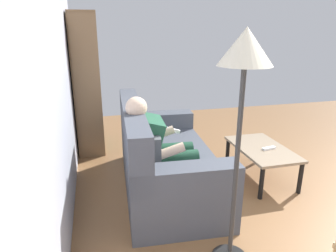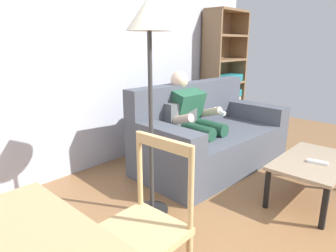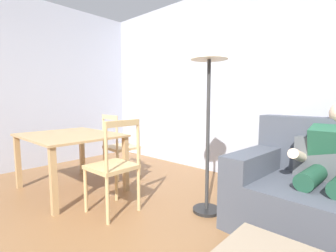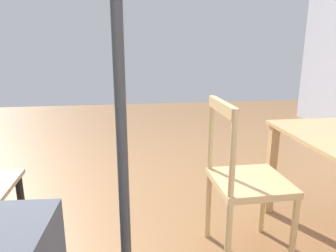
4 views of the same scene
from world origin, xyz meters
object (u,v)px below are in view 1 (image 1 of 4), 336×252
Objects in this scene: tv_remote at (269,148)px; coffee_table at (262,152)px; person_lounging at (161,147)px; bookshelf at (87,96)px; couch at (162,160)px; floor_lamp at (244,72)px.

coffee_table is at bearing 30.47° from tv_remote.
person_lounging is 1.22× the size of coffee_table.
person_lounging is 1.89m from bookshelf.
bookshelf is (1.62, 2.04, 0.38)m from tv_remote.
person_lounging is (-0.22, 0.06, 0.25)m from couch.
bookshelf is 3.01m from floor_lamp.
couch is 1.10× the size of floor_lamp.
bookshelf is at bearing 51.90° from coffee_table.
bookshelf is 1.11× the size of floor_lamp.
couch is 0.34m from person_lounging.
tv_remote is at bearing -41.65° from floor_lamp.
floor_lamp reaches higher than coffee_table.
tv_remote reaches higher than coffee_table.
couch is at bearing -14.21° from person_lounging.
tv_remote is (-0.06, -0.05, 0.07)m from coffee_table.
tv_remote is (-0.11, -1.26, 0.06)m from couch.
couch is at bearing 75.61° from tv_remote.
floor_lamp reaches higher than tv_remote.
couch is 1.21m from coffee_table.
couch is 1.70m from floor_lamp.
coffee_table is 1.89m from floor_lamp.
tv_remote is 2.64m from bookshelf.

